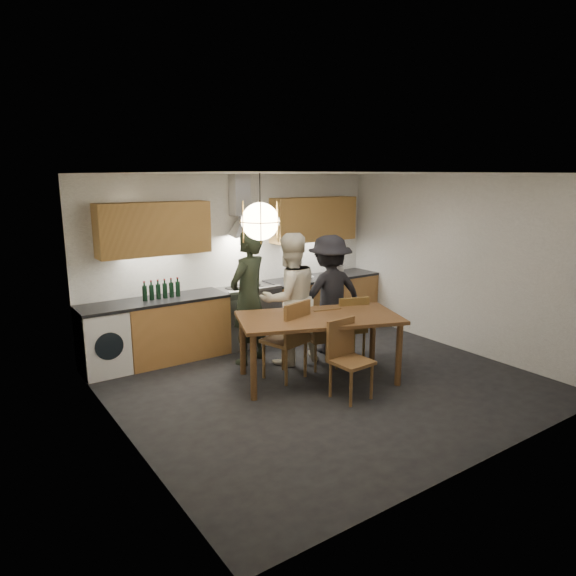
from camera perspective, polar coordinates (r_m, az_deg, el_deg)
ground at (r=6.63m, az=4.16°, el=-10.48°), size 5.00×5.00×0.00m
room_shell at (r=6.17m, az=4.41°, el=4.28°), size 5.02×4.52×2.61m
counter_run at (r=8.02m, az=-4.38°, el=-2.98°), size 5.00×0.62×0.90m
range_stove at (r=8.01m, az=-4.51°, el=-3.07°), size 0.90×0.60×0.92m
wall_fixtures at (r=7.86m, az=-5.13°, el=7.23°), size 4.30×0.54×1.10m
pendant_lamp at (r=5.47m, az=-3.10°, el=7.40°), size 0.43×0.43×0.70m
dining_table at (r=6.49m, az=3.46°, el=-3.96°), size 2.23×1.65×0.85m
chair_back_left at (r=6.52m, az=0.25°, el=-5.25°), size 0.58×0.58×1.04m
chair_back_mid at (r=6.92m, az=4.02°, el=-5.11°), size 0.47×0.47×0.86m
chair_back_right at (r=7.21m, az=6.95°, el=-4.04°), size 0.55×0.55×0.95m
chair_front at (r=6.11m, az=6.51°, el=-7.21°), size 0.45×0.45×0.93m
person_left at (r=7.09m, az=-4.43°, el=-1.03°), size 0.80×0.69×1.87m
person_mid at (r=7.06m, az=0.17°, el=-1.23°), size 0.93×0.75×1.82m
person_right at (r=7.53m, az=4.62°, el=-0.72°), size 1.21×0.80×1.74m
mixing_bowl at (r=8.37m, az=1.86°, el=1.10°), size 0.32×0.32×0.07m
stock_pot at (r=8.97m, az=5.55°, el=2.06°), size 0.21×0.21×0.14m
wine_bottles at (r=7.32m, az=-13.88°, el=-0.11°), size 0.54×0.06×0.27m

